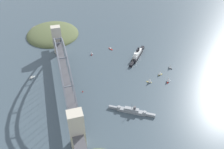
# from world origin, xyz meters

# --- Properties ---
(ground_plane) EXTENTS (1400.00, 1400.00, 0.00)m
(ground_plane) POSITION_xyz_m (0.00, 0.00, 0.00)
(ground_plane) COLOR #3D4C56
(harbor_arch_bridge) EXTENTS (305.06, 18.36, 73.37)m
(harbor_arch_bridge) POSITION_xyz_m (-0.00, 0.00, 29.05)
(harbor_arch_bridge) COLOR beige
(harbor_arch_bridge) RESTS_ON ground
(headland_west_shore) EXTENTS (142.05, 121.28, 29.67)m
(headland_west_shore) POSITION_xyz_m (-209.18, -7.51, 0.00)
(headland_west_shore) COLOR #515B38
(headland_west_shore) RESTS_ON ground
(ocean_liner) EXTENTS (65.64, 55.56, 18.40)m
(ocean_liner) POSITION_xyz_m (-53.33, 148.49, 5.41)
(ocean_liner) COLOR black
(ocean_liner) RESTS_ON ground
(naval_cruiser) EXTENTS (40.14, 60.31, 17.85)m
(naval_cruiser) POSITION_xyz_m (87.99, 84.14, 3.30)
(naval_cruiser) COLOR gray
(naval_cruiser) RESTS_ON ground
(seaplane_taxiing_near_bridge) EXTENTS (8.49, 10.90, 4.97)m
(seaplane_taxiing_near_bridge) POSITION_xyz_m (-38.82, -54.61, 2.18)
(seaplane_taxiing_near_bridge) COLOR #B7B7B2
(seaplane_taxiing_near_bridge) RESTS_ON ground
(small_boat_0) EXTENTS (8.74, 5.90, 8.47)m
(small_boat_0) POSITION_xyz_m (0.97, 192.75, 3.95)
(small_boat_0) COLOR black
(small_boat_0) RESTS_ON ground
(small_boat_1) EXTENTS (5.15, 8.64, 8.00)m
(small_boat_1) POSITION_xyz_m (14.78, 164.81, 3.71)
(small_boat_1) COLOR gold
(small_boat_1) RESTS_ON ground
(small_boat_2) EXTENTS (7.96, 8.73, 10.55)m
(small_boat_2) POSITION_xyz_m (29.90, 138.32, 4.90)
(small_boat_2) COLOR gold
(small_boat_2) RESTS_ON ground
(small_boat_3) EXTENTS (7.44, 4.87, 8.45)m
(small_boat_3) POSITION_xyz_m (-89.06, 62.93, 3.96)
(small_boat_3) COLOR #B2231E
(small_boat_3) RESTS_ON ground
(small_boat_4) EXTENTS (9.98, 8.92, 10.13)m
(small_boat_4) POSITION_xyz_m (36.74, 169.95, 4.69)
(small_boat_4) COLOR #B2231E
(small_boat_4) RESTS_ON ground
(small_boat_5) EXTENTS (12.44, 6.09, 2.29)m
(small_boat_5) POSITION_xyz_m (-99.46, 106.26, 0.80)
(small_boat_5) COLOR #B2231E
(small_boat_5) RESTS_ON ground
(channel_marker_buoy) EXTENTS (2.20, 2.20, 2.75)m
(channel_marker_buoy) POSITION_xyz_m (21.98, 23.46, 1.12)
(channel_marker_buoy) COLOR red
(channel_marker_buoy) RESTS_ON ground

